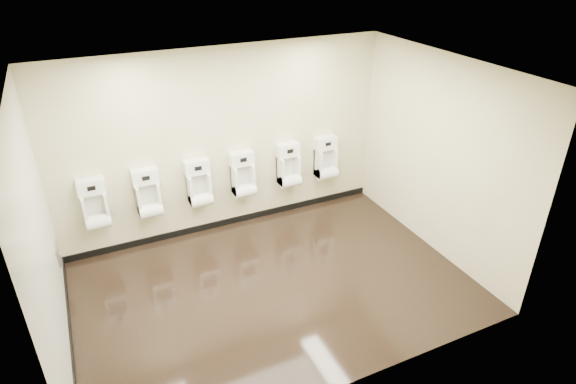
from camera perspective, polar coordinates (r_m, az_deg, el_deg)
name	(u,v)px	position (r m, az deg, el deg)	size (l,w,h in m)	color
ground	(274,287)	(6.47, -1.65, -11.16)	(5.00, 3.50, 0.00)	black
ceiling	(270,76)	(5.17, -2.09, 13.61)	(5.00, 3.50, 0.00)	silver
back_wall	(225,142)	(7.18, -7.47, 5.84)	(5.00, 0.02, 2.80)	beige
front_wall	(351,278)	(4.39, 7.46, -10.04)	(5.00, 0.02, 2.80)	beige
left_wall	(41,245)	(5.36, -27.28, -5.56)	(0.02, 3.50, 2.80)	beige
right_wall	(439,157)	(6.95, 17.44, 3.99)	(0.02, 3.50, 2.80)	beige
tile_overlay_left	(41,244)	(5.36, -27.22, -5.55)	(0.01, 3.50, 2.80)	white
skirting_back	(231,221)	(7.77, -6.83, -3.43)	(5.00, 0.02, 0.10)	black
skirting_left	(71,344)	(6.15, -24.33, -16.11)	(0.02, 3.50, 0.10)	black
access_panel	(58,254)	(6.85, -25.61, -6.68)	(0.04, 0.25, 0.25)	#9E9EA3
urinal_0	(95,207)	(7.03, -21.86, -1.70)	(0.37, 0.28, 0.69)	white
urinal_1	(148,197)	(7.07, -16.23, -0.54)	(0.37, 0.28, 0.69)	white
urinal_2	(199,186)	(7.19, -10.49, 0.65)	(0.37, 0.28, 0.69)	white
urinal_3	(243,178)	(7.36, -5.34, 1.71)	(0.37, 0.28, 0.69)	white
urinal_4	(289,168)	(7.62, 0.10, 2.82)	(0.37, 0.28, 0.69)	white
urinal_5	(326,161)	(7.91, 4.52, 3.70)	(0.37, 0.28, 0.69)	white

